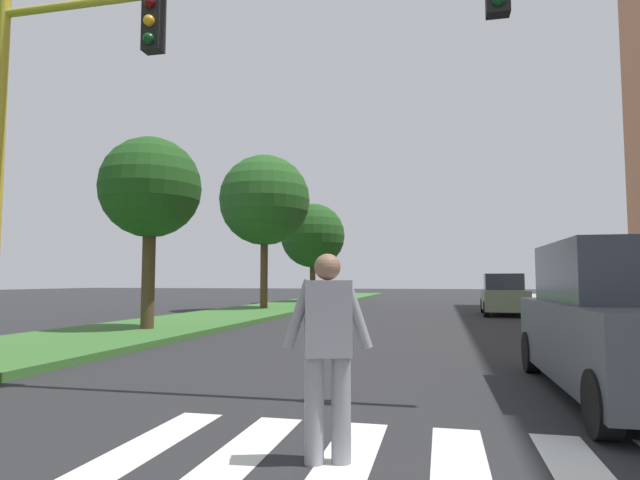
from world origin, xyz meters
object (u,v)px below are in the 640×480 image
object	(u,v)px
tree_distant	(313,236)
traffic_light_gantry	(149,76)
tree_far	(265,200)
tree_mid	(150,189)
suv_crossing	(629,324)
sedan_midblock	(504,296)
pedestrian_performer	(328,346)

from	to	relation	value
tree_distant	traffic_light_gantry	size ratio (longest dim) A/B	0.74
tree_far	tree_mid	bearing A→B (deg)	-87.79
suv_crossing	sedan_midblock	xyz separation A→B (m)	(0.32, 16.69, -0.12)
suv_crossing	sedan_midblock	distance (m)	16.69
tree_mid	traffic_light_gantry	bearing A→B (deg)	-59.64
pedestrian_performer	sedan_midblock	xyz separation A→B (m)	(3.52, 19.81, -0.12)
tree_far	traffic_light_gantry	world-z (taller)	tree_far
tree_mid	pedestrian_performer	distance (m)	11.88
sedan_midblock	tree_mid	bearing A→B (deg)	-134.45
tree_far	tree_distant	world-z (taller)	tree_far
pedestrian_performer	sedan_midblock	size ratio (longest dim) A/B	0.41
sedan_midblock	tree_far	bearing A→B (deg)	178.01
tree_mid	traffic_light_gantry	size ratio (longest dim) A/B	0.63
tree_far	tree_distant	bearing A→B (deg)	88.09
tree_far	tree_distant	distance (m)	8.84
tree_far	tree_distant	xyz separation A→B (m)	(0.29, 8.77, -1.01)
tree_mid	sedan_midblock	world-z (taller)	tree_mid
suv_crossing	pedestrian_performer	bearing A→B (deg)	-135.74
tree_mid	tree_far	distance (m)	11.23
tree_mid	tree_far	xyz separation A→B (m)	(-0.43, 11.14, 1.33)
tree_far	pedestrian_performer	bearing A→B (deg)	-69.72
tree_distant	pedestrian_performer	bearing A→B (deg)	-76.10
tree_far	sedan_midblock	distance (m)	11.90
tree_distant	pedestrian_performer	xyz separation A→B (m)	(7.17, -28.96, -3.44)
traffic_light_gantry	sedan_midblock	world-z (taller)	traffic_light_gantry
tree_mid	tree_distant	xyz separation A→B (m)	(-0.14, 19.91, 0.32)
tree_distant	traffic_light_gantry	world-z (taller)	tree_distant
tree_distant	suv_crossing	xyz separation A→B (m)	(10.37, -25.85, -3.44)
tree_far	traffic_light_gantry	distance (m)	18.47
tree_distant	tree_far	bearing A→B (deg)	-91.91
tree_distant	suv_crossing	bearing A→B (deg)	-68.14
suv_crossing	tree_distant	bearing A→B (deg)	111.86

